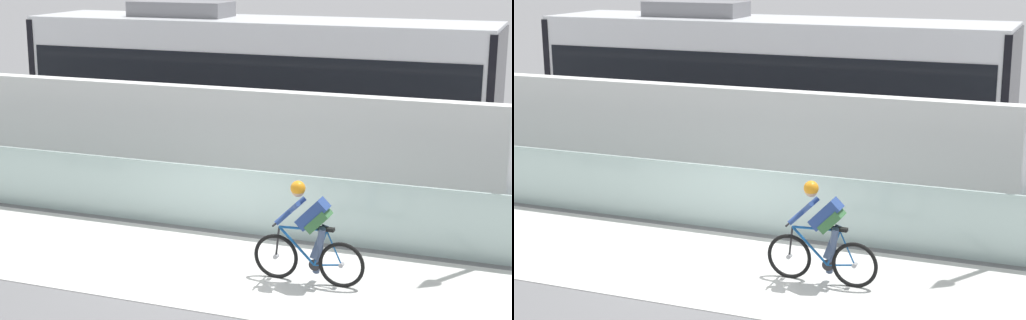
# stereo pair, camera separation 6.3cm
# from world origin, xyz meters

# --- Properties ---
(ground_plane) EXTENTS (200.00, 200.00, 0.00)m
(ground_plane) POSITION_xyz_m (0.00, 0.00, 0.00)
(ground_plane) COLOR slate
(bike_path_deck) EXTENTS (32.00, 3.20, 0.01)m
(bike_path_deck) POSITION_xyz_m (0.00, 0.00, 0.01)
(bike_path_deck) COLOR silver
(bike_path_deck) RESTS_ON ground
(glass_parapet) EXTENTS (32.00, 0.05, 1.18)m
(glass_parapet) POSITION_xyz_m (0.00, 1.85, 0.59)
(glass_parapet) COLOR #ADC6C1
(glass_parapet) RESTS_ON ground
(concrete_barrier_wall) EXTENTS (32.00, 0.36, 2.32)m
(concrete_barrier_wall) POSITION_xyz_m (0.00, 3.65, 1.16)
(concrete_barrier_wall) COLOR silver
(concrete_barrier_wall) RESTS_ON ground
(tram_rail_near) EXTENTS (32.00, 0.08, 0.01)m
(tram_rail_near) POSITION_xyz_m (0.00, 6.13, 0.00)
(tram_rail_near) COLOR #595654
(tram_rail_near) RESTS_ON ground
(tram_rail_far) EXTENTS (32.00, 0.08, 0.01)m
(tram_rail_far) POSITION_xyz_m (0.00, 7.57, 0.00)
(tram_rail_far) COLOR #595654
(tram_rail_far) RESTS_ON ground
(tram) EXTENTS (11.06, 2.54, 3.81)m
(tram) POSITION_xyz_m (-1.58, 6.85, 1.89)
(tram) COLOR silver
(tram) RESTS_ON ground
(cyclist_on_bike) EXTENTS (1.77, 0.58, 1.61)m
(cyclist_on_bike) POSITION_xyz_m (1.86, 0.00, 0.78)
(cyclist_on_bike) COLOR black
(cyclist_on_bike) RESTS_ON ground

